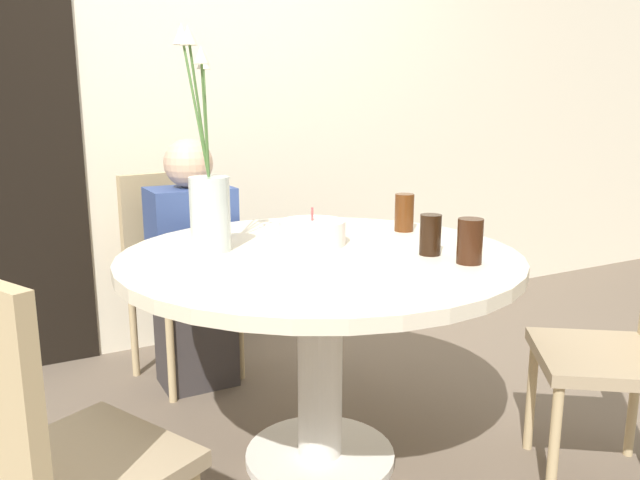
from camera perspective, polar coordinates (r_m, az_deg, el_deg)
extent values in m
plane|color=#6B5B4C|center=(2.28, 0.00, -19.42)|extent=(16.00, 16.00, 0.00)
cube|color=beige|center=(3.19, -11.87, 13.86)|extent=(8.00, 0.05, 2.60)
cylinder|color=beige|center=(2.00, 0.00, -1.68)|extent=(1.28, 1.28, 0.04)
cylinder|color=silver|center=(2.11, 0.00, -11.01)|extent=(0.15, 0.15, 0.67)
cylinder|color=silver|center=(2.27, 0.00, -19.10)|extent=(0.51, 0.51, 0.03)
cube|color=#9E896B|center=(2.79, -12.27, -4.14)|extent=(0.48, 0.48, 0.04)
cube|color=tan|center=(2.89, -14.27, 1.43)|extent=(0.38, 0.12, 0.46)
cylinder|color=tan|center=(2.64, -13.48, -10.23)|extent=(0.03, 0.03, 0.40)
cylinder|color=tan|center=(2.80, -7.28, -8.65)|extent=(0.03, 0.03, 0.40)
cylinder|color=tan|center=(2.93, -16.65, -8.14)|extent=(0.03, 0.03, 0.40)
cylinder|color=tan|center=(3.07, -10.87, -6.86)|extent=(0.03, 0.03, 0.40)
cube|color=#9E896B|center=(1.53, -21.14, -18.99)|extent=(0.53, 0.53, 0.04)
cube|color=#9E896B|center=(2.17, 24.48, -9.78)|extent=(0.56, 0.56, 0.04)
cylinder|color=tan|center=(2.37, 18.75, -13.31)|extent=(0.03, 0.03, 0.40)
cylinder|color=tan|center=(2.07, 20.61, -17.32)|extent=(0.03, 0.03, 0.40)
cylinder|color=tan|center=(2.46, 26.75, -13.04)|extent=(0.03, 0.03, 0.40)
cylinder|color=white|center=(2.10, -0.71, 0.70)|extent=(0.22, 0.22, 0.08)
cylinder|color=#E54C4C|center=(2.09, -0.72, 2.39)|extent=(0.01, 0.01, 0.04)
cylinder|color=silver|center=(2.02, -10.01, 2.35)|extent=(0.13, 0.13, 0.24)
cylinder|color=#4C7538|center=(1.95, -10.47, 10.89)|extent=(0.04, 0.08, 0.37)
cone|color=silver|center=(1.92, -10.83, 16.31)|extent=(0.05, 0.05, 0.05)
cylinder|color=#4C7538|center=(2.03, -11.34, 11.92)|extent=(0.05, 0.09, 0.44)
cone|color=silver|center=(2.07, -12.55, 17.93)|extent=(0.06, 0.06, 0.06)
cylinder|color=#4C7538|center=(1.97, -11.02, 11.71)|extent=(0.07, 0.04, 0.42)
cone|color=silver|center=(1.95, -11.97, 17.87)|extent=(0.05, 0.05, 0.06)
cylinder|color=#4C7538|center=(2.06, -10.38, 10.89)|extent=(0.04, 0.13, 0.36)
cone|color=silver|center=(2.13, -10.62, 15.76)|extent=(0.05, 0.05, 0.05)
cylinder|color=white|center=(2.40, -2.58, 1.29)|extent=(0.20, 0.20, 0.01)
cylinder|color=#51280F|center=(2.34, 7.71, 2.50)|extent=(0.07, 0.07, 0.14)
cylinder|color=#33190C|center=(1.89, 13.54, -0.10)|extent=(0.08, 0.08, 0.13)
cylinder|color=black|center=(1.98, 10.06, 0.47)|extent=(0.07, 0.07, 0.13)
cube|color=#383333|center=(2.78, -11.27, -8.50)|extent=(0.31, 0.24, 0.44)
cube|color=#33477F|center=(2.66, -11.65, 0.23)|extent=(0.34, 0.24, 0.42)
sphere|color=#D1A889|center=(2.62, -11.95, 6.88)|extent=(0.20, 0.20, 0.20)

